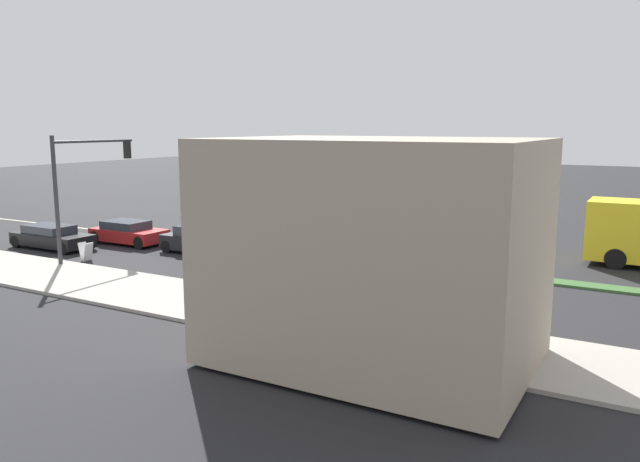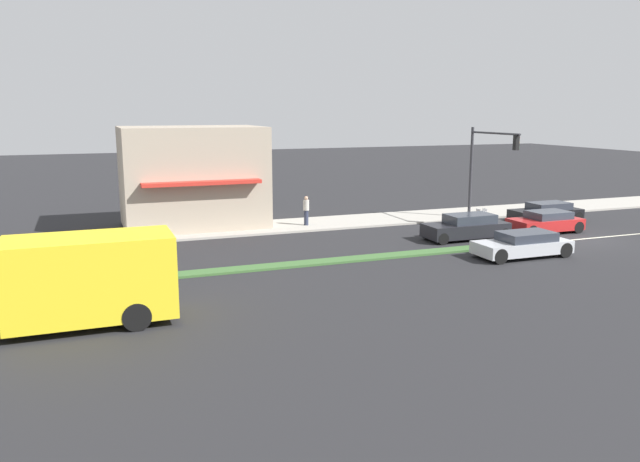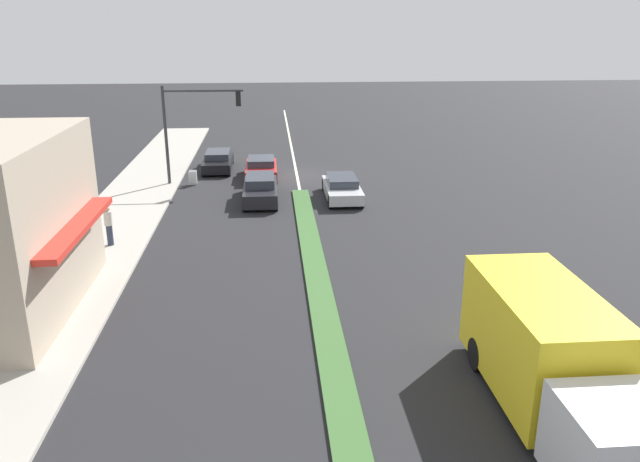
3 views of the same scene
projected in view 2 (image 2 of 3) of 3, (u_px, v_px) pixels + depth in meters
The scene contains 13 objects.
ground_plane at pixel (252, 269), 26.84m from camera, with size 160.00×160.00×0.00m, color #232326.
sidewalk_right at pixel (202, 231), 34.91m from camera, with size 4.00×73.00×0.12m, color #A8A399.
median_strip at pixel (22, 289), 23.69m from camera, with size 0.90×46.00×0.10m, color #3D6633.
lane_marking_center at pixel (581, 239), 33.12m from camera, with size 0.16×60.00×0.01m, color beige.
building_corner_store at pixel (193, 176), 36.11m from camera, with size 6.30×7.95×5.70m.
traffic_signal_main at pixel (485, 158), 37.32m from camera, with size 4.59×0.34×5.60m.
pedestrian at pixel (306, 210), 36.34m from camera, with size 0.34×0.34×1.71m.
warning_aframe_sign at pixel (481, 215), 38.03m from camera, with size 0.45×0.53×0.84m.
delivery_truck at pixel (60, 283), 19.38m from camera, with size 2.44×7.50×2.87m.
sedan_silver at pixel (523, 244), 29.05m from camera, with size 1.84×4.55×1.18m.
suv_black at pixel (546, 212), 38.27m from camera, with size 1.78×4.44×1.18m.
hatchback_red at pixel (546, 222), 34.85m from camera, with size 1.90×4.03×1.20m.
sedan_dark at pixel (467, 227), 33.03m from camera, with size 1.78×4.55×1.33m.
Camera 2 is at (-25.37, 24.52, 6.75)m, focal length 35.00 mm.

